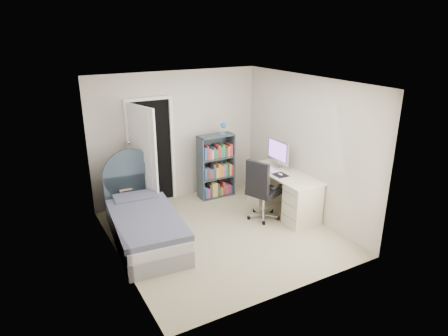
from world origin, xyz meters
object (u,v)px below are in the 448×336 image
bed (144,223)px  desk (283,190)px  nightstand (128,191)px  office_chair (261,188)px  floor_lamp (130,181)px  bookcase (216,169)px

bed → desk: size_ratio=1.37×
nightstand → office_chair: 2.44m
bed → office_chair: bed is taller
desk → nightstand: bearing=151.3°
nightstand → office_chair: bearing=-36.6°
desk → office_chair: 0.58m
nightstand → floor_lamp: (0.07, 0.13, 0.12)m
bed → bookcase: bookcase is taller
bookcase → floor_lamp: bearing=171.1°
nightstand → office_chair: size_ratio=0.57×
bookcase → desk: (0.74, -1.23, -0.17)m
bed → floor_lamp: (0.16, 1.25, 0.26)m
floor_lamp → desk: floor_lamp is taller
floor_lamp → desk: size_ratio=0.85×
nightstand → desk: desk is taller
nightstand → office_chair: (1.95, -1.45, 0.19)m
nightstand → bookcase: bearing=-4.4°
nightstand → desk: 2.84m
bookcase → bed: bearing=-151.9°
floor_lamp → office_chair: 2.46m
bed → nightstand: bearing=85.6°
bookcase → office_chair: bearing=-81.7°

